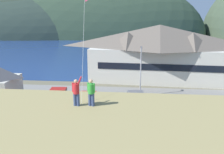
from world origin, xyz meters
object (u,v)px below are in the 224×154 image
(parked_car_front_row_end, at_px, (58,94))
(person_kite_flyer, at_px, (76,91))
(wharf_dock, at_px, (116,64))
(moored_boat_wharfside, at_px, (100,64))
(parked_car_corner_spot, at_px, (89,99))
(parked_car_lone_by_shed, at_px, (94,112))
(parking_light_pole, at_px, (141,69))
(moored_boat_outer_mooring, at_px, (131,66))
(harbor_lodge, at_px, (159,51))
(parked_car_mid_row_center, at_px, (53,114))
(person_companion, at_px, (91,92))
(parked_car_back_row_right, at_px, (180,102))
(parked_car_back_row_left, at_px, (135,98))

(parked_car_front_row_end, bearing_deg, person_kite_flyer, -67.45)
(wharf_dock, bearing_deg, moored_boat_wharfside, -157.42)
(parked_car_corner_spot, bearing_deg, parked_car_lone_by_shed, -71.85)
(parked_car_corner_spot, distance_m, parking_light_pole, 8.75)
(moored_boat_outer_mooring, bearing_deg, harbor_lodge, -59.86)
(moored_boat_outer_mooring, relative_size, parked_car_mid_row_center, 1.81)
(harbor_lodge, height_order, wharf_dock, harbor_lodge)
(person_companion, bearing_deg, parked_car_back_row_right, 60.88)
(parked_car_corner_spot, xyz_separation_m, parking_light_pole, (6.74, 4.54, 3.22))
(parking_light_pole, bearing_deg, parked_car_corner_spot, -146.03)
(parked_car_back_row_left, bearing_deg, wharf_dock, 100.05)
(moored_boat_wharfside, bearing_deg, person_companion, -82.43)
(moored_boat_outer_mooring, bearing_deg, parked_car_front_row_end, -113.00)
(parked_car_lone_by_shed, relative_size, parked_car_corner_spot, 1.00)
(parked_car_back_row_left, height_order, parked_car_corner_spot, same)
(moored_boat_wharfside, height_order, parked_car_back_row_left, moored_boat_wharfside)
(moored_boat_outer_mooring, xyz_separation_m, person_companion, (-1.69, -39.06, 6.27))
(person_kite_flyer, bearing_deg, parked_car_front_row_end, 112.55)
(parked_car_back_row_left, relative_size, parked_car_back_row_right, 1.00)
(parked_car_lone_by_shed, distance_m, person_kite_flyer, 12.45)
(parked_car_lone_by_shed, height_order, parked_car_back_row_left, same)
(moored_boat_outer_mooring, xyz_separation_m, parked_car_back_row_right, (6.70, -24.00, 0.34))
(parked_car_back_row_right, relative_size, parking_light_pole, 0.59)
(parked_car_mid_row_center, bearing_deg, harbor_lodge, 56.78)
(harbor_lodge, distance_m, person_companion, 30.82)
(parked_car_back_row_left, relative_size, person_companion, 2.49)
(parked_car_front_row_end, bearing_deg, parked_car_mid_row_center, -76.57)
(moored_boat_outer_mooring, height_order, parked_car_corner_spot, moored_boat_outer_mooring)
(parked_car_back_row_right, bearing_deg, parked_car_front_row_end, 174.65)
(parked_car_lone_by_shed, bearing_deg, parked_car_back_row_right, 22.58)
(moored_boat_outer_mooring, relative_size, parked_car_back_row_left, 1.78)
(parked_car_corner_spot, bearing_deg, parked_car_back_row_right, -0.76)
(moored_boat_wharfside, relative_size, moored_boat_outer_mooring, 0.99)
(parked_car_back_row_left, xyz_separation_m, parked_car_back_row_right, (5.63, -1.13, 0.00))
(moored_boat_outer_mooring, bearing_deg, parked_car_corner_spot, -101.63)
(parking_light_pole, xyz_separation_m, person_companion, (-3.52, -19.75, 2.70))
(wharf_dock, relative_size, parked_car_corner_spot, 3.13)
(harbor_lodge, bearing_deg, parked_car_corner_spot, -124.59)
(harbor_lodge, bearing_deg, parked_car_front_row_end, -137.89)
(moored_boat_outer_mooring, xyz_separation_m, parking_light_pole, (1.84, -19.31, 3.57))
(moored_boat_wharfside, relative_size, parked_car_front_row_end, 1.76)
(person_kite_flyer, bearing_deg, person_companion, 4.96)
(parking_light_pole, bearing_deg, wharf_dock, 103.46)
(wharf_dock, bearing_deg, parked_car_corner_spot, -92.84)
(wharf_dock, distance_m, person_companion, 42.87)
(moored_boat_outer_mooring, distance_m, parked_car_back_row_right, 24.92)
(harbor_lodge, height_order, parked_car_back_row_right, harbor_lodge)
(parking_light_pole, bearing_deg, parked_car_front_row_end, -164.42)
(moored_boat_outer_mooring, height_order, person_kite_flyer, person_kite_flyer)
(moored_boat_wharfside, relative_size, person_kite_flyer, 4.10)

